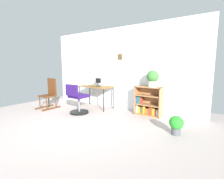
# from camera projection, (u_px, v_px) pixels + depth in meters

# --- Properties ---
(ground_plane) EXTENTS (6.24, 6.24, 0.00)m
(ground_plane) POSITION_uv_depth(u_px,v_px,m) (64.00, 127.00, 3.57)
(ground_plane) COLOR #A69995
(wall_back) EXTENTS (5.20, 0.12, 2.48)m
(wall_back) POSITION_uv_depth(u_px,v_px,m) (117.00, 69.00, 5.14)
(wall_back) COLOR silver
(wall_back) RESTS_ON ground_plane
(desk) EXTENTS (1.06, 0.58, 0.70)m
(desk) POSITION_uv_depth(u_px,v_px,m) (96.00, 88.00, 5.17)
(desk) COLOR brown
(desk) RESTS_ON ground_plane
(monitor) EXTENTS (0.20, 0.19, 0.24)m
(monitor) POSITION_uv_depth(u_px,v_px,m) (98.00, 83.00, 5.20)
(monitor) COLOR #262628
(monitor) RESTS_ON desk
(keyboard) EXTENTS (0.41, 0.12, 0.02)m
(keyboard) POSITION_uv_depth(u_px,v_px,m) (94.00, 86.00, 5.05)
(keyboard) COLOR #31351B
(keyboard) RESTS_ON desk
(office_chair) EXTENTS (0.52, 0.55, 0.84)m
(office_chair) POSITION_uv_depth(u_px,v_px,m) (77.00, 101.00, 4.56)
(office_chair) COLOR black
(office_chair) RESTS_ON ground_plane
(rocking_chair) EXTENTS (0.42, 0.64, 0.94)m
(rocking_chair) POSITION_uv_depth(u_px,v_px,m) (50.00, 93.00, 5.18)
(rocking_chair) COLOR #4A2812
(rocking_chair) RESTS_ON ground_plane
(bookshelf_low) EXTENTS (0.72, 0.30, 0.78)m
(bookshelf_low) POSITION_uv_depth(u_px,v_px,m) (148.00, 102.00, 4.47)
(bookshelf_low) COLOR #95663E
(bookshelf_low) RESTS_ON ground_plane
(potted_plant_on_shelf) EXTENTS (0.32, 0.32, 0.43)m
(potted_plant_on_shelf) POSITION_uv_depth(u_px,v_px,m) (153.00, 78.00, 4.27)
(potted_plant_on_shelf) COLOR #B7B2A8
(potted_plant_on_shelf) RESTS_ON bookshelf_low
(potted_plant_floor) EXTENTS (0.27, 0.27, 0.38)m
(potted_plant_floor) POSITION_uv_depth(u_px,v_px,m) (176.00, 124.00, 3.16)
(potted_plant_floor) COLOR #474C51
(potted_plant_floor) RESTS_ON ground_plane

